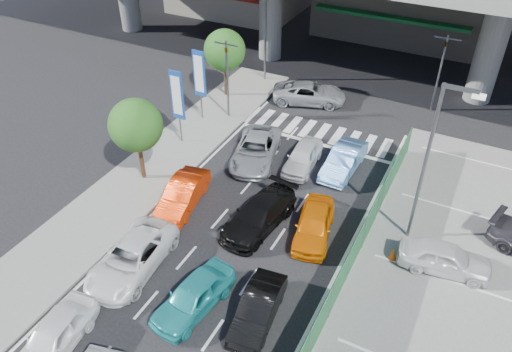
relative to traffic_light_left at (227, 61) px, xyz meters
The scene contains 25 objects.
ground 14.07m from the traffic_light_left, 62.68° to the right, with size 120.00×120.00×0.00m, color black.
parking_lot 20.28m from the traffic_light_left, 30.17° to the right, with size 12.00×28.00×0.06m, color slate.
sidewalk_left 8.93m from the traffic_light_left, 95.71° to the right, with size 4.00×30.00×0.12m, color slate.
fence_run 16.20m from the traffic_light_left, 43.73° to the right, with size 0.16×22.00×1.80m, color #1F5C31, non-canonical shape.
traffic_light_left is the anchor object (origin of this frame).
traffic_light_right 13.63m from the traffic_light_left, 30.89° to the left, with size 1.60×1.24×5.20m.
street_lamp_right 14.68m from the traffic_light_left, 24.16° to the right, with size 1.65×0.22×8.00m.
street_lamp_left 6.06m from the traffic_light_left, 91.20° to the left, with size 1.65×0.22×8.00m.
signboard_near 4.22m from the traffic_light_left, 104.02° to the right, with size 0.80×0.14×4.70m.
signboard_far 1.93m from the traffic_light_left, 144.30° to the right, with size 0.80×0.14×4.70m.
tree_near 8.06m from the traffic_light_left, 95.71° to the right, with size 2.80×2.80×4.80m.
tree_far 3.02m from the traffic_light_left, 122.62° to the left, with size 2.80×2.80×4.80m.
van_white_back_left 18.65m from the traffic_light_left, 81.13° to the right, with size 1.60×3.97×1.35m, color white.
sedan_white_mid_left 14.28m from the traffic_light_left, 77.99° to the right, with size 2.29×4.97×1.38m, color white.
taxi_teal_mid 15.90m from the traffic_light_left, 65.55° to the right, with size 1.63×4.05×1.38m, color teal.
hatch_black_mid_right 16.59m from the traffic_light_left, 56.32° to the right, with size 1.32×3.79×1.25m, color black.
taxi_orange_left 9.80m from the traffic_light_left, 74.83° to the right, with size 1.46×4.19×1.38m, color red.
sedan_black_mid 11.27m from the traffic_light_left, 52.53° to the right, with size 1.93×4.76×1.38m, color black.
taxi_orange_right 12.60m from the traffic_light_left, 41.06° to the right, with size 1.63×4.05×1.38m, color orange.
wagon_silver_front_left 6.20m from the traffic_light_left, 43.24° to the right, with size 2.29×4.97×1.38m, color #9EA1A5.
sedan_white_front_mid 7.88m from the traffic_light_left, 24.76° to the right, with size 1.52×3.79×1.29m, color silver.
kei_truck_front_right 9.56m from the traffic_light_left, 14.90° to the right, with size 1.45×4.16×1.37m, color #66A1E9.
crossing_wagon_silver 6.67m from the traffic_light_left, 47.36° to the left, with size 2.28×4.95×1.38m, color #989BA0.
parked_sedan_white 17.11m from the traffic_light_left, 26.35° to the right, with size 1.60×3.97×1.35m, color silver.
traffic_cone 15.57m from the traffic_light_left, 31.29° to the right, with size 0.34×0.34×0.66m, color #DB520C.
Camera 1 is at (8.47, -12.77, 16.53)m, focal length 35.00 mm.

